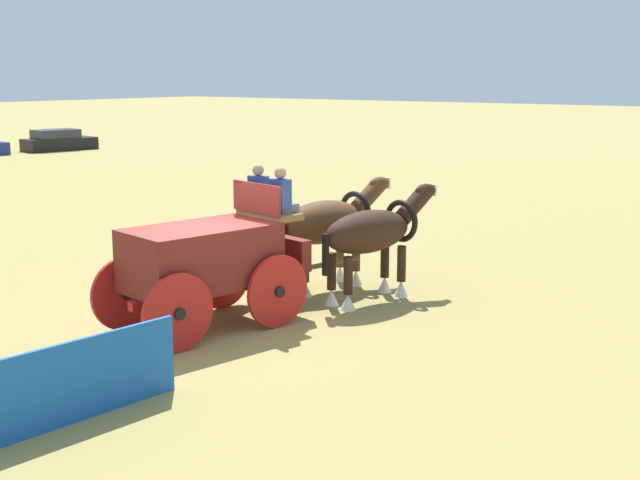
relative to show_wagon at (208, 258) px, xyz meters
name	(u,v)px	position (x,y,z in m)	size (l,w,h in m)	color
ground_plane	(203,328)	(-0.15, 0.03, -1.26)	(220.00, 220.00, 0.00)	#9E8C4C
show_wagon	(208,258)	(0.00, 0.00, 0.00)	(5.68, 2.40, 2.80)	maroon
draft_horse_near	(328,224)	(3.55, -0.04, 0.10)	(3.10, 1.29, 2.24)	brown
draft_horse_off	(373,234)	(3.31, -1.32, 0.08)	(3.17, 1.26, 2.21)	#331E14
parked_vehicle_g	(59,141)	(20.41, 31.85, -0.73)	(4.38, 2.41, 1.23)	black
sponsor_banner	(73,382)	(-4.13, -1.53, -0.71)	(3.20, 0.06, 1.10)	#1959B2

